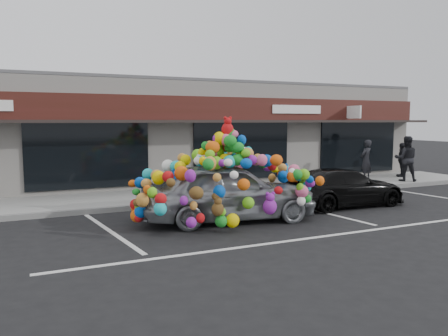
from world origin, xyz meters
name	(u,v)px	position (x,y,z in m)	size (l,w,h in m)	color
ground	(233,221)	(0.00, 0.00, 0.00)	(90.00, 90.00, 0.00)	black
shop_building	(151,132)	(0.00, 8.44, 2.16)	(24.00, 7.20, 4.31)	white
sidewalk	(184,195)	(0.00, 4.00, 0.07)	(26.00, 3.00, 0.15)	#979892
kerb	(200,202)	(0.00, 2.50, 0.07)	(26.00, 0.18, 0.16)	slate
parking_stripe_left	(110,231)	(-3.20, 0.20, 0.00)	(0.12, 4.40, 0.01)	silver
parking_stripe_mid	(315,211)	(2.80, 0.20, 0.00)	(0.12, 4.40, 0.01)	silver
parking_stripe_right	(443,198)	(8.20, 0.20, 0.00)	(0.12, 4.40, 0.01)	silver
lane_line	(350,233)	(2.00, -2.30, 0.00)	(14.00, 0.12, 0.01)	silver
toy_car	(228,185)	(-0.10, 0.09, 0.98)	(3.34, 5.17, 2.88)	gray
black_sedan	(343,187)	(4.04, 0.44, 0.59)	(4.09, 1.66, 1.19)	black
pedestrian_a	(366,160)	(8.18, 4.02, 1.01)	(0.63, 0.41, 1.72)	black
pedestrian_b	(406,159)	(9.49, 3.10, 1.09)	(0.92, 0.71, 1.89)	black
pedestrian_c	(402,160)	(10.45, 4.25, 0.92)	(0.38, 0.90, 1.54)	#28252A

